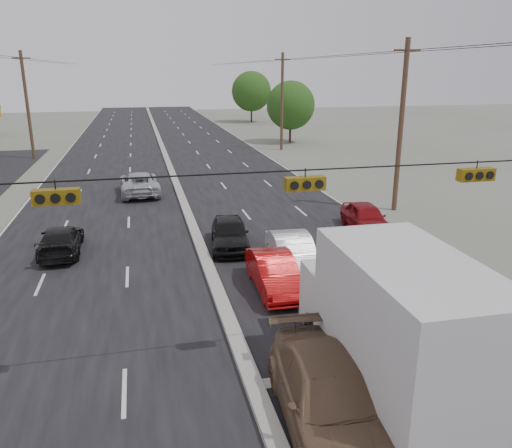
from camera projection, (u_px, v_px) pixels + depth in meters
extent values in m
plane|color=#606356|center=(249.00, 376.00, 14.03)|extent=(200.00, 200.00, 0.00)
cube|color=black|center=(172.00, 173.00, 41.93)|extent=(20.00, 160.00, 0.02)
cube|color=gray|center=(171.00, 171.00, 41.90)|extent=(0.50, 160.00, 0.20)
cylinder|color=#422D1E|center=(27.00, 106.00, 47.00)|extent=(0.30, 0.30, 10.00)
cube|color=#422D1E|center=(21.00, 58.00, 45.73)|extent=(1.60, 0.12, 0.12)
cylinder|color=#422D1E|center=(401.00, 128.00, 29.25)|extent=(0.30, 0.30, 10.00)
cube|color=#422D1E|center=(407.00, 50.00, 27.99)|extent=(1.60, 0.12, 0.12)
cylinder|color=#422D1E|center=(282.00, 102.00, 52.50)|extent=(0.30, 0.30, 10.00)
cube|color=#422D1E|center=(283.00, 59.00, 51.23)|extent=(1.60, 0.12, 0.12)
cylinder|color=black|center=(248.00, 173.00, 12.32)|extent=(25.00, 0.04, 0.04)
cube|color=#72590C|center=(56.00, 197.00, 11.43)|extent=(1.05, 0.30, 0.35)
cube|color=#72590C|center=(305.00, 184.00, 12.75)|extent=(1.05, 0.30, 0.35)
cube|color=#72590C|center=(476.00, 175.00, 13.85)|extent=(1.05, 0.30, 0.35)
cylinder|color=#382619|center=(290.00, 132.00, 58.80)|extent=(0.28, 0.28, 2.52)
sphere|color=#1E4412|center=(291.00, 105.00, 57.89)|extent=(5.60, 5.60, 5.60)
cylinder|color=#382619|center=(251.00, 113.00, 82.22)|extent=(0.28, 0.28, 2.88)
sphere|color=#1E4412|center=(251.00, 91.00, 81.18)|extent=(6.40, 6.40, 6.40)
cube|color=black|center=(386.00, 370.00, 13.40)|extent=(2.74, 7.92, 0.28)
cube|color=silver|center=(410.00, 322.00, 12.00)|extent=(2.92, 5.68, 3.15)
cube|color=silver|center=(347.00, 295.00, 15.82)|extent=(2.74, 2.19, 2.03)
cylinder|color=black|center=(314.00, 328.00, 15.58)|extent=(0.36, 1.02, 1.01)
cylinder|color=black|center=(384.00, 321.00, 16.06)|extent=(0.36, 1.02, 1.01)
cylinder|color=black|center=(388.00, 441.00, 10.85)|extent=(0.36, 1.02, 1.01)
cylinder|color=black|center=(484.00, 425.00, 11.33)|extent=(0.36, 1.02, 1.01)
imported|color=brown|center=(329.00, 398.00, 11.78)|extent=(2.74, 5.79, 1.63)
imported|color=#AD0A0B|center=(274.00, 273.00, 19.29)|extent=(1.59, 4.35, 1.42)
imported|color=black|center=(230.00, 233.00, 23.92)|extent=(2.27, 4.50, 1.47)
imported|color=silver|center=(293.00, 254.00, 21.20)|extent=(1.92, 4.72, 1.52)
imported|color=maroon|center=(366.00, 218.00, 26.38)|extent=(2.15, 4.51, 1.49)
imported|color=black|center=(61.00, 240.00, 23.22)|extent=(1.89, 4.47, 1.29)
imported|color=#AFB3B7|center=(139.00, 183.00, 34.39)|extent=(2.78, 5.64, 1.54)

